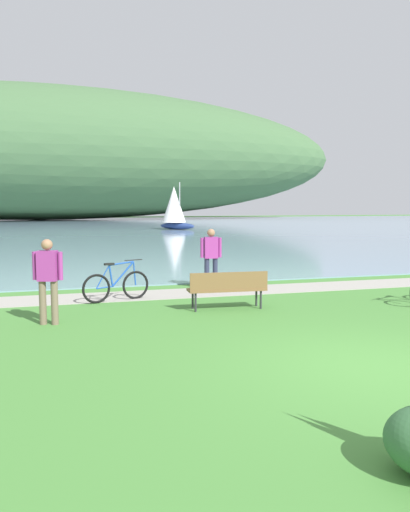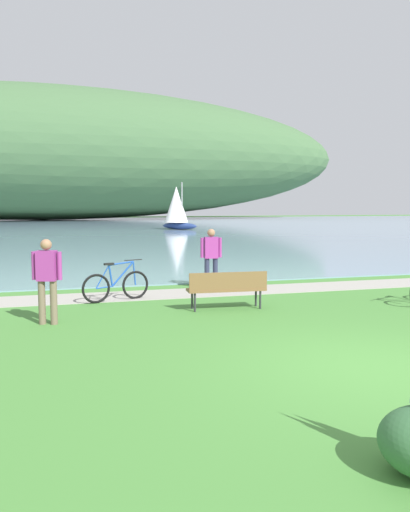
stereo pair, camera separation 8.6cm
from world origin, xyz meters
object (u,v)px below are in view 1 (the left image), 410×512
(sailboat_mid_bay, at_px, (174,207))
(bicycle_beside_path, at_px, (117,285))
(park_bench_near_camera, at_px, (228,287))
(person_at_shoreline, at_px, (211,255))
(person_on_the_grass, at_px, (48,276))

(sailboat_mid_bay, bearing_deg, bicycle_beside_path, -104.97)
(park_bench_near_camera, xyz_separation_m, person_at_shoreline, (0.46, 2.85, 0.46))
(park_bench_near_camera, distance_m, person_on_the_grass, 3.95)
(person_at_shoreline, height_order, person_on_the_grass, same)
(park_bench_near_camera, relative_size, person_at_shoreline, 1.07)
(bicycle_beside_path, distance_m, sailboat_mid_bay, 36.75)
(sailboat_mid_bay, bearing_deg, person_at_shoreline, -101.04)
(park_bench_near_camera, height_order, sailboat_mid_bay, sailboat_mid_bay)
(bicycle_beside_path, bearing_deg, park_bench_near_camera, -36.64)
(bicycle_beside_path, relative_size, person_on_the_grass, 1.00)
(person_at_shoreline, xyz_separation_m, sailboat_mid_bay, (6.70, 34.34, 1.17))
(park_bench_near_camera, bearing_deg, person_at_shoreline, 80.80)
(person_at_shoreline, bearing_deg, sailboat_mid_bay, 78.96)
(bicycle_beside_path, bearing_deg, sailboat_mid_bay, 75.03)
(person_on_the_grass, bearing_deg, park_bench_near_camera, 6.01)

